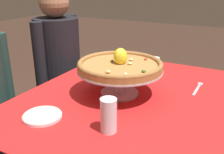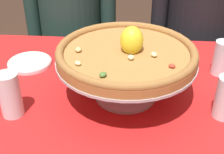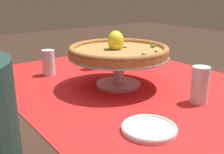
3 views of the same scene
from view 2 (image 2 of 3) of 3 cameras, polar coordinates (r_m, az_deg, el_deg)
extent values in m
cylinder|color=brown|center=(1.61, -16.57, -6.39)|extent=(0.06, 0.06, 0.72)
cube|color=brown|center=(0.97, 3.18, -5.97)|extent=(1.21, 0.94, 0.02)
cube|color=red|center=(0.96, 3.20, -5.28)|extent=(1.25, 0.98, 0.00)
cylinder|color=#B7B7C1|center=(0.99, 2.47, -3.25)|extent=(0.19, 0.19, 0.01)
cylinder|color=#B7B7C1|center=(0.96, 2.56, -0.14)|extent=(0.05, 0.05, 0.11)
cylinder|color=#B7B7C1|center=(0.93, 2.65, 3.09)|extent=(0.42, 0.42, 0.01)
cylinder|color=#AD753D|center=(0.92, 2.67, 4.01)|extent=(0.42, 0.42, 0.03)
torus|color=olive|center=(0.91, 2.70, 4.94)|extent=(0.42, 0.42, 0.02)
ellipsoid|color=tan|center=(0.91, -6.28, 5.09)|extent=(0.02, 0.03, 0.01)
ellipsoid|color=#4C7533|center=(0.78, -1.70, 0.47)|extent=(0.03, 0.03, 0.01)
ellipsoid|color=beige|center=(0.86, 3.79, 3.51)|extent=(0.02, 0.03, 0.01)
ellipsoid|color=#4C7533|center=(0.96, 3.47, 6.44)|extent=(0.02, 0.02, 0.01)
ellipsoid|color=beige|center=(0.90, 3.27, 4.65)|extent=(0.02, 0.02, 0.01)
ellipsoid|color=beige|center=(0.89, 7.77, 4.17)|extent=(0.02, 0.03, 0.01)
ellipsoid|color=beige|center=(0.84, -6.36, 2.57)|extent=(0.03, 0.03, 0.01)
ellipsoid|color=#C63D28|center=(0.84, 11.06, 2.05)|extent=(0.02, 0.02, 0.01)
ellipsoid|color=yellow|center=(0.90, 3.58, 6.77)|extent=(0.09, 0.09, 0.09)
cylinder|color=silver|center=(1.15, 19.68, 3.35)|extent=(0.06, 0.06, 0.12)
cylinder|color=silver|center=(1.17, 19.36, 1.72)|extent=(0.05, 0.05, 0.05)
cylinder|color=silver|center=(0.93, -18.40, -3.14)|extent=(0.06, 0.06, 0.14)
cylinder|color=silver|center=(0.95, -18.06, -4.81)|extent=(0.06, 0.06, 0.07)
cylinder|color=white|center=(1.21, -15.00, 2.51)|extent=(0.17, 0.17, 0.01)
torus|color=silver|center=(1.21, -15.04, 2.76)|extent=(0.16, 0.16, 0.01)
cube|color=black|center=(1.89, -6.61, -3.62)|extent=(0.29, 0.33, 0.47)
cylinder|color=#1E3833|center=(1.65, -7.69, 10.93)|extent=(0.33, 0.33, 0.54)
cylinder|color=#1E3833|center=(1.68, -14.59, 12.06)|extent=(0.08, 0.08, 0.46)
cylinder|color=#1E3833|center=(1.62, -0.73, 12.31)|extent=(0.08, 0.08, 0.46)
cube|color=maroon|center=(1.88, 13.47, -4.94)|extent=(0.29, 0.33, 0.45)
cylinder|color=black|center=(1.63, 15.75, 10.00)|extent=(0.33, 0.33, 0.59)
cylinder|color=black|center=(1.58, 8.79, 11.84)|extent=(0.08, 0.08, 0.50)
camera|label=1|loc=(1.12, -72.81, 8.66)|focal=40.86mm
camera|label=3|loc=(1.76, -28.14, 22.28)|focal=43.20mm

